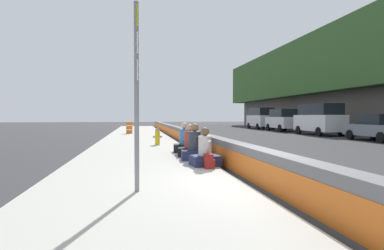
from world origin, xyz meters
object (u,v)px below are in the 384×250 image
(parked_car_midline, at_px, (283,120))
(route_sign_post, at_px, (137,82))
(seated_person_middle, at_px, (195,148))
(backpack, at_px, (209,161))
(seated_person_far, at_px, (184,143))
(construction_barrel, at_px, (129,128))
(parked_car_fourth, at_px, (319,119))
(seated_person_rear, at_px, (190,146))
(fire_hydrant, at_px, (157,136))
(parked_car_third, at_px, (378,127))
(parked_car_far, at_px, (261,118))
(seated_person_foreground, at_px, (205,154))

(parked_car_midline, bearing_deg, route_sign_post, 148.91)
(seated_person_middle, xyz_separation_m, backpack, (-1.76, -0.08, -0.18))
(seated_person_far, relative_size, parked_car_midline, 0.24)
(construction_barrel, bearing_deg, route_sign_post, -178.41)
(seated_person_far, bearing_deg, seated_person_middle, 179.96)
(seated_person_far, height_order, parked_car_fourth, parked_car_fourth)
(backpack, bearing_deg, seated_person_rear, 1.56)
(fire_hydrant, height_order, seated_person_far, seated_person_far)
(backpack, height_order, parked_car_third, parked_car_third)
(route_sign_post, distance_m, parked_car_far, 34.25)
(fire_hydrant, height_order, seated_person_foreground, seated_person_foreground)
(fire_hydrant, bearing_deg, parked_car_midline, -43.30)
(route_sign_post, bearing_deg, parked_car_midline, -31.09)
(seated_person_foreground, xyz_separation_m, parked_car_midline, (21.68, -12.86, 0.70))
(seated_person_far, xyz_separation_m, parked_car_far, (24.39, -13.08, 0.84))
(route_sign_post, distance_m, parked_car_midline, 28.70)
(seated_person_foreground, distance_m, parked_car_far, 30.81)
(seated_person_middle, bearing_deg, seated_person_foreground, -176.60)
(fire_hydrant, distance_m, seated_person_far, 3.63)
(fire_hydrant, bearing_deg, seated_person_far, -166.63)
(route_sign_post, height_order, seated_person_middle, route_sign_post)
(fire_hydrant, relative_size, backpack, 2.20)
(seated_person_foreground, relative_size, construction_barrel, 1.17)
(backpack, bearing_deg, construction_barrel, 7.90)
(seated_person_rear, distance_m, parked_car_midline, 23.36)
(seated_person_rear, height_order, parked_car_fourth, parked_car_fourth)
(seated_person_rear, bearing_deg, seated_person_far, 0.11)
(seated_person_middle, xyz_separation_m, parked_car_far, (26.65, -13.08, 0.84))
(seated_person_foreground, distance_m, seated_person_middle, 1.27)
(seated_person_far, bearing_deg, parked_car_midline, -35.48)
(parked_car_third, bearing_deg, parked_car_midline, 0.37)
(backpack, bearing_deg, route_sign_post, 140.71)
(seated_person_rear, height_order, parked_car_third, parked_car_third)
(route_sign_post, bearing_deg, seated_person_middle, -24.30)
(seated_person_far, bearing_deg, backpack, -178.90)
(fire_hydrant, height_order, seated_person_middle, seated_person_middle)
(seated_person_foreground, bearing_deg, backpack, -179.58)
(parked_car_midline, bearing_deg, seated_person_rear, 146.36)
(parked_car_far, bearing_deg, parked_car_third, 179.83)
(seated_person_foreground, distance_m, construction_barrel, 17.87)
(route_sign_post, bearing_deg, construction_barrel, 1.59)
(route_sign_post, relative_size, construction_barrel, 3.79)
(seated_person_foreground, xyz_separation_m, parked_car_far, (27.92, -13.00, 0.87))
(seated_person_rear, xyz_separation_m, parked_car_midline, (19.44, -12.93, 0.69))
(seated_person_far, bearing_deg, fire_hydrant, 13.37)
(parked_car_fourth, xyz_separation_m, parked_car_midline, (6.58, 0.03, -0.17))
(route_sign_post, height_order, parked_car_third, route_sign_post)
(seated_person_rear, bearing_deg, seated_person_middle, 179.76)
(route_sign_post, height_order, seated_person_foreground, route_sign_post)
(seated_person_foreground, bearing_deg, seated_person_middle, 3.40)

